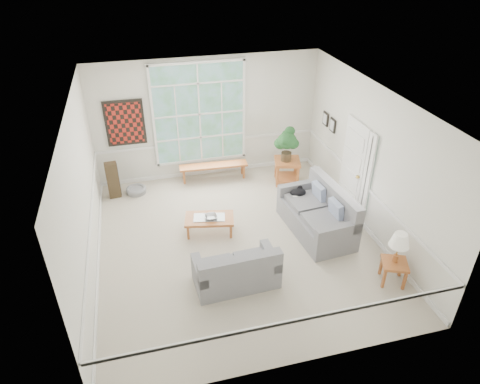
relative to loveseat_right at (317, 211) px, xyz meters
The scene contains 24 objects.
floor 1.74m from the loveseat_right, behind, with size 5.50×6.00×0.01m, color #B1A794.
ceiling 3.00m from the loveseat_right, behind, with size 5.50×6.00×0.02m, color white.
wall_back 3.61m from the loveseat_right, 118.73° to the left, with size 5.50×0.02×3.00m, color silver.
wall_front 3.54m from the loveseat_right, 119.39° to the right, with size 5.50×0.02×3.00m, color silver.
wall_left 4.53m from the loveseat_right, behind, with size 0.02×6.00×3.00m, color silver.
wall_right 1.47m from the loveseat_right, ahead, with size 0.02×6.00×3.00m, color silver.
window_back 3.72m from the loveseat_right, 121.88° to the left, with size 2.30×0.08×2.40m, color white.
entry_door 1.34m from the loveseat_right, 31.57° to the left, with size 0.08×0.90×2.10m, color white.
door_sidelight 1.23m from the loveseat_right, ahead, with size 0.08×0.26×1.90m, color white.
wall_art 4.82m from the loveseat_right, 140.41° to the left, with size 0.90×0.06×1.10m, color #5C1711.
wall_frame_near 2.32m from the loveseat_right, 59.78° to the left, with size 0.04×0.26×0.32m, color black.
wall_frame_far 2.64m from the loveseat_right, 64.54° to the left, with size 0.04×0.26×0.32m, color black.
loveseat_right is the anchor object (origin of this frame).
loveseat_front 2.27m from the loveseat_right, 150.99° to the right, with size 1.46×0.76×0.79m, color slate.
coffee_table 2.23m from the loveseat_right, 167.24° to the left, with size 1.00×0.54×0.37m, color #A55829.
pewter_bowl 2.18m from the loveseat_right, 167.75° to the left, with size 0.31×0.31×0.08m, color #A4A4AA.
window_bench 3.16m from the loveseat_right, 121.17° to the left, with size 1.70×0.33×0.40m, color #A55829.
end_table 2.09m from the loveseat_right, 87.23° to the left, with size 0.61×0.61×0.61m, color #A55829.
houseplant 2.15m from the loveseat_right, 88.25° to the left, with size 0.50×0.50×0.86m, color #1C4921, non-canonical shape.
side_table 1.93m from the loveseat_right, 67.46° to the right, with size 0.44×0.44×0.45m, color #A55829.
table_lamp 1.90m from the loveseat_right, 66.72° to the right, with size 0.35×0.35×0.60m, color white, non-canonical shape.
pet_bed 4.37m from the loveseat_right, 145.20° to the left, with size 0.48×0.48×0.14m, color slate.
floor_speaker 4.75m from the loveseat_right, 148.90° to the left, with size 0.27×0.21×0.88m, color #362919.
cat 0.67m from the loveseat_right, 104.74° to the left, with size 0.35×0.25×0.17m, color black.
Camera 1 is at (-1.66, -6.69, 5.43)m, focal length 32.00 mm.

